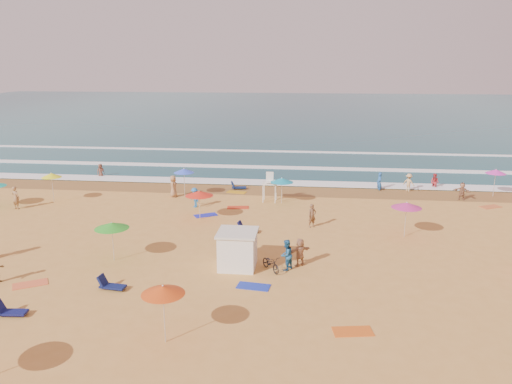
# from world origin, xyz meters

# --- Properties ---
(ground) EXTENTS (220.00, 220.00, 0.00)m
(ground) POSITION_xyz_m (0.00, 0.00, 0.00)
(ground) COLOR gold
(ground) RESTS_ON ground
(ocean) EXTENTS (220.00, 140.00, 0.18)m
(ocean) POSITION_xyz_m (0.00, 84.00, 0.00)
(ocean) COLOR #0C4756
(ocean) RESTS_ON ground
(wet_sand) EXTENTS (220.00, 220.00, 0.00)m
(wet_sand) POSITION_xyz_m (0.00, 12.50, 0.01)
(wet_sand) COLOR olive
(wet_sand) RESTS_ON ground
(surf_foam) EXTENTS (200.00, 18.70, 0.05)m
(surf_foam) POSITION_xyz_m (0.00, 21.32, 0.10)
(surf_foam) COLOR white
(surf_foam) RESTS_ON ground
(cabana) EXTENTS (2.00, 2.00, 2.00)m
(cabana) POSITION_xyz_m (-0.78, -5.04, 1.00)
(cabana) COLOR white
(cabana) RESTS_ON ground
(cabana_roof) EXTENTS (2.20, 2.20, 0.12)m
(cabana_roof) POSITION_xyz_m (-0.78, -5.04, 2.06)
(cabana_roof) COLOR silver
(cabana_roof) RESTS_ON cabana
(bicycle) EXTENTS (1.45, 1.69, 0.87)m
(bicycle) POSITION_xyz_m (1.12, -5.34, 0.44)
(bicycle) COLOR black
(bicycle) RESTS_ON ground
(lifeguard_stand) EXTENTS (1.20, 1.20, 2.10)m
(lifeguard_stand) POSITION_xyz_m (-0.14, 8.79, 1.05)
(lifeguard_stand) COLOR white
(lifeguard_stand) RESTS_ON ground
(beach_umbrellas) EXTENTS (64.43, 31.47, 0.80)m
(beach_umbrellas) POSITION_xyz_m (2.87, -0.74, 2.14)
(beach_umbrellas) COLOR #16B9A3
(beach_umbrellas) RESTS_ON ground
(loungers) EXTENTS (42.74, 26.30, 0.34)m
(loungers) POSITION_xyz_m (8.11, -2.53, 0.17)
(loungers) COLOR #101351
(loungers) RESTS_ON ground
(towels) EXTENTS (41.82, 23.92, 0.03)m
(towels) POSITION_xyz_m (-0.50, -1.12, 0.01)
(towels) COLOR red
(towels) RESTS_ON ground
(beachgoers) EXTENTS (37.32, 25.28, 2.13)m
(beachgoers) POSITION_xyz_m (0.62, 4.47, 0.80)
(beachgoers) COLOR tan
(beachgoers) RESTS_ON ground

